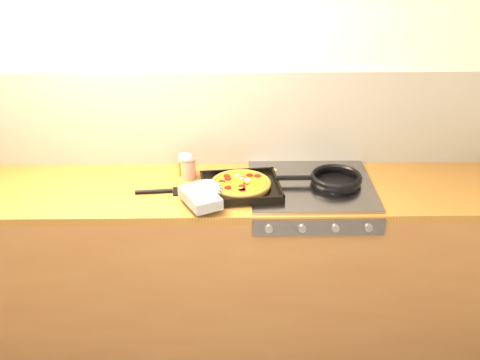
{
  "coord_description": "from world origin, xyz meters",
  "views": [
    {
      "loc": [
        0.06,
        -1.54,
        2.23
      ],
      "look_at": [
        0.1,
        1.08,
        0.95
      ],
      "focal_mm": 45.0,
      "sensor_mm": 36.0,
      "label": 1
    }
  ],
  "objects_px": {
    "frying_pan": "(335,179)",
    "tomato_can": "(188,169)",
    "juice_glass": "(185,165)",
    "pizza_on_tray": "(229,187)"
  },
  "relations": [
    {
      "from": "tomato_can",
      "to": "pizza_on_tray",
      "type": "bearing_deg",
      "value": -42.7
    },
    {
      "from": "frying_pan",
      "to": "juice_glass",
      "type": "distance_m",
      "value": 0.75
    },
    {
      "from": "pizza_on_tray",
      "to": "juice_glass",
      "type": "relative_size",
      "value": 4.4
    },
    {
      "from": "juice_glass",
      "to": "frying_pan",
      "type": "bearing_deg",
      "value": -10.16
    },
    {
      "from": "frying_pan",
      "to": "juice_glass",
      "type": "xyz_separation_m",
      "value": [
        -0.74,
        0.13,
        0.02
      ]
    },
    {
      "from": "pizza_on_tray",
      "to": "tomato_can",
      "type": "xyz_separation_m",
      "value": [
        -0.21,
        0.19,
        0.01
      ]
    },
    {
      "from": "juice_glass",
      "to": "pizza_on_tray",
      "type": "bearing_deg",
      "value": -44.64
    },
    {
      "from": "frying_pan",
      "to": "juice_glass",
      "type": "relative_size",
      "value": 3.73
    },
    {
      "from": "frying_pan",
      "to": "tomato_can",
      "type": "relative_size",
      "value": 3.99
    },
    {
      "from": "pizza_on_tray",
      "to": "frying_pan",
      "type": "distance_m",
      "value": 0.53
    }
  ]
}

